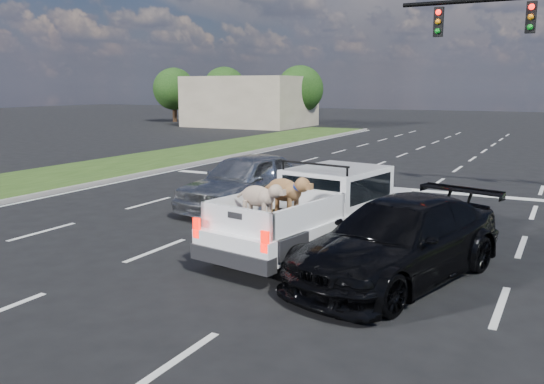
{
  "coord_description": "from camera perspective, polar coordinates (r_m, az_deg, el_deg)",
  "views": [
    {
      "loc": [
        6.07,
        -9.48,
        3.49
      ],
      "look_at": [
        0.04,
        2.0,
        1.12
      ],
      "focal_mm": 38.0,
      "sensor_mm": 36.0,
      "label": 1
    }
  ],
  "objects": [
    {
      "name": "ground",
      "position": [
        11.79,
        -4.75,
        -6.89
      ],
      "size": [
        160.0,
        160.0,
        0.0
      ],
      "primitive_type": "plane",
      "color": "black",
      "rests_on": "ground"
    },
    {
      "name": "road_markings",
      "position": [
        17.5,
        6.83,
        -1.19
      ],
      "size": [
        17.75,
        60.0,
        0.01
      ],
      "color": "silver",
      "rests_on": "ground"
    },
    {
      "name": "grass_median_left",
      "position": [
        23.67,
        -20.7,
        1.34
      ],
      "size": [
        5.0,
        60.0,
        0.1
      ],
      "primitive_type": "cube",
      "color": "#264013",
      "rests_on": "ground"
    },
    {
      "name": "curb_left",
      "position": [
        21.91,
        -16.43,
        0.96
      ],
      "size": [
        0.15,
        60.0,
        0.14
      ],
      "primitive_type": "cube",
      "color": "gray",
      "rests_on": "ground"
    },
    {
      "name": "building_left",
      "position": [
        52.44,
        -2.16,
        8.95
      ],
      "size": [
        10.0,
        8.0,
        4.4
      ],
      "primitive_type": "cube",
      "color": "#BDAE90",
      "rests_on": "ground"
    },
    {
      "name": "tree_far_a",
      "position": [
        59.63,
        -9.68,
        10.03
      ],
      "size": [
        4.2,
        4.2,
        5.4
      ],
      "color": "#332114",
      "rests_on": "ground"
    },
    {
      "name": "tree_far_b",
      "position": [
        56.2,
        -4.73,
        10.13
      ],
      "size": [
        4.2,
        4.2,
        5.4
      ],
      "color": "#332114",
      "rests_on": "ground"
    },
    {
      "name": "tree_far_c",
      "position": [
        52.36,
        2.8,
        10.14
      ],
      "size": [
        4.2,
        4.2,
        5.4
      ],
      "color": "#332114",
      "rests_on": "ground"
    },
    {
      "name": "pickup_truck",
      "position": [
        12.38,
        4.02,
        -1.77
      ],
      "size": [
        2.64,
        5.32,
        1.91
      ],
      "rotation": [
        0.0,
        0.0,
        -0.17
      ],
      "color": "black",
      "rests_on": "ground"
    },
    {
      "name": "silver_sedan",
      "position": [
        16.6,
        -2.6,
        1.08
      ],
      "size": [
        2.42,
        4.96,
        1.63
      ],
      "primitive_type": "imported",
      "rotation": [
        0.0,
        0.0,
        -0.11
      ],
      "color": "#A5A7AC",
      "rests_on": "ground"
    },
    {
      "name": "black_coupe",
      "position": [
        10.73,
        12.44,
        -4.73
      ],
      "size": [
        3.43,
        5.48,
        1.48
      ],
      "primitive_type": "imported",
      "rotation": [
        0.0,
        0.0,
        -0.29
      ],
      "color": "black",
      "rests_on": "ground"
    }
  ]
}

